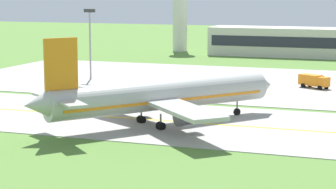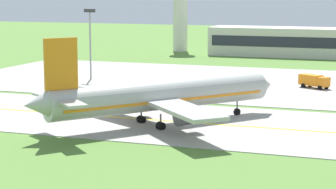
% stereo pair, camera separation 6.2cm
% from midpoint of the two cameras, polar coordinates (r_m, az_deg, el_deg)
% --- Properties ---
extents(ground_plane, '(500.00, 500.00, 0.00)m').
position_cam_midpoint_polar(ground_plane, '(92.41, 0.93, -2.45)').
color(ground_plane, '#517A33').
extents(taxiway_strip, '(240.00, 28.00, 0.10)m').
position_cam_midpoint_polar(taxiway_strip, '(92.40, 0.93, -2.42)').
color(taxiway_strip, '#9E9B93').
rests_on(taxiway_strip, ground).
extents(apron_pad, '(140.00, 52.00, 0.10)m').
position_cam_midpoint_polar(apron_pad, '(130.48, 11.07, 0.80)').
color(apron_pad, '#9E9B93').
rests_on(apron_pad, ground).
extents(taxiway_centreline, '(220.00, 0.60, 0.01)m').
position_cam_midpoint_polar(taxiway_centreline, '(92.39, 0.93, -2.39)').
color(taxiway_centreline, yellow).
rests_on(taxiway_centreline, taxiway_strip).
extents(airplane_lead, '(29.26, 33.42, 12.70)m').
position_cam_midpoint_polar(airplane_lead, '(89.57, -0.71, -0.13)').
color(airplane_lead, '#ADADA8').
rests_on(airplane_lead, ground).
extents(service_truck_baggage, '(6.33, 3.60, 2.65)m').
position_cam_midpoint_polar(service_truck_baggage, '(117.21, 4.12, 0.76)').
color(service_truck_baggage, silver).
rests_on(service_truck_baggage, ground).
extents(service_truck_fuel, '(6.23, 4.76, 2.60)m').
position_cam_midpoint_polar(service_truck_fuel, '(126.94, 12.63, 1.20)').
color(service_truck_fuel, orange).
rests_on(service_truck_fuel, ground).
extents(service_truck_catering, '(4.42, 6.30, 2.60)m').
position_cam_midpoint_polar(service_truck_catering, '(141.74, -9.54, 2.10)').
color(service_truck_catering, silver).
rests_on(service_truck_catering, ground).
extents(terminal_building, '(61.61, 12.28, 9.29)m').
position_cam_midpoint_polar(terminal_building, '(186.92, 13.14, 4.44)').
color(terminal_building, beige).
rests_on(terminal_building, ground).
extents(apron_light_mast, '(2.40, 0.50, 14.70)m').
position_cam_midpoint_polar(apron_light_mast, '(136.83, -6.86, 5.20)').
color(apron_light_mast, gray).
rests_on(apron_light_mast, ground).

